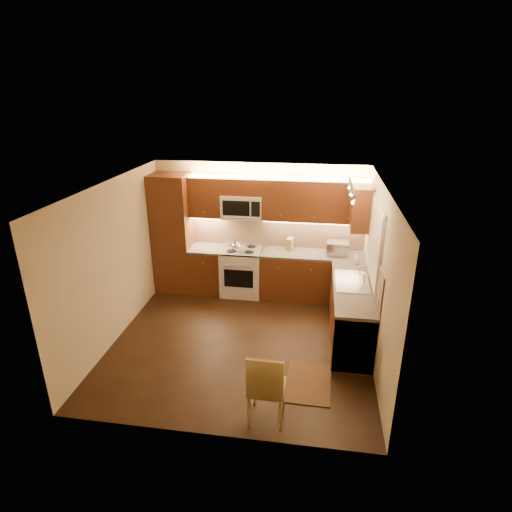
% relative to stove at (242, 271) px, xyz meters
% --- Properties ---
extents(floor, '(4.00, 4.00, 0.01)m').
position_rel_stove_xyz_m(floor, '(0.30, -1.68, -0.46)').
color(floor, black).
rests_on(floor, ground).
extents(ceiling, '(4.00, 4.00, 0.01)m').
position_rel_stove_xyz_m(ceiling, '(0.30, -1.68, 2.04)').
color(ceiling, beige).
rests_on(ceiling, ground).
extents(wall_back, '(4.00, 0.01, 2.50)m').
position_rel_stove_xyz_m(wall_back, '(0.30, 0.32, 0.79)').
color(wall_back, '#C0B18D').
rests_on(wall_back, ground).
extents(wall_front, '(4.00, 0.01, 2.50)m').
position_rel_stove_xyz_m(wall_front, '(0.30, -3.67, 0.79)').
color(wall_front, '#C0B18D').
rests_on(wall_front, ground).
extents(wall_left, '(0.01, 4.00, 2.50)m').
position_rel_stove_xyz_m(wall_left, '(-1.70, -1.68, 0.79)').
color(wall_left, '#C0B18D').
rests_on(wall_left, ground).
extents(wall_right, '(0.01, 4.00, 2.50)m').
position_rel_stove_xyz_m(wall_right, '(2.30, -1.68, 0.79)').
color(wall_right, '#C0B18D').
rests_on(wall_right, ground).
extents(pantry, '(0.70, 0.60, 2.30)m').
position_rel_stove_xyz_m(pantry, '(-1.35, 0.02, 0.69)').
color(pantry, '#491D0F').
rests_on(pantry, floor).
extents(base_cab_back_left, '(0.62, 0.60, 0.86)m').
position_rel_stove_xyz_m(base_cab_back_left, '(-0.69, 0.02, -0.03)').
color(base_cab_back_left, '#491D0F').
rests_on(base_cab_back_left, floor).
extents(counter_back_left, '(0.62, 0.60, 0.04)m').
position_rel_stove_xyz_m(counter_back_left, '(-0.69, 0.02, 0.42)').
color(counter_back_left, '#393633').
rests_on(counter_back_left, base_cab_back_left).
extents(base_cab_back_right, '(1.92, 0.60, 0.86)m').
position_rel_stove_xyz_m(base_cab_back_right, '(1.34, 0.02, -0.03)').
color(base_cab_back_right, '#491D0F').
rests_on(base_cab_back_right, floor).
extents(counter_back_right, '(1.92, 0.60, 0.04)m').
position_rel_stove_xyz_m(counter_back_right, '(1.34, 0.02, 0.42)').
color(counter_back_right, '#393633').
rests_on(counter_back_right, base_cab_back_right).
extents(base_cab_right, '(0.60, 2.00, 0.86)m').
position_rel_stove_xyz_m(base_cab_right, '(2.00, -1.28, -0.03)').
color(base_cab_right, '#491D0F').
rests_on(base_cab_right, floor).
extents(counter_right, '(0.60, 2.00, 0.04)m').
position_rel_stove_xyz_m(counter_right, '(2.00, -1.28, 0.42)').
color(counter_right, '#393633').
rests_on(counter_right, base_cab_right).
extents(dishwasher, '(0.58, 0.60, 0.84)m').
position_rel_stove_xyz_m(dishwasher, '(2.00, -1.98, -0.03)').
color(dishwasher, silver).
rests_on(dishwasher, floor).
extents(backsplash_back, '(3.30, 0.02, 0.60)m').
position_rel_stove_xyz_m(backsplash_back, '(0.65, 0.31, 0.74)').
color(backsplash_back, tan).
rests_on(backsplash_back, wall_back).
extents(backsplash_right, '(0.02, 2.00, 0.60)m').
position_rel_stove_xyz_m(backsplash_right, '(2.29, -1.28, 0.74)').
color(backsplash_right, tan).
rests_on(backsplash_right, wall_right).
extents(upper_cab_back_left, '(0.62, 0.35, 0.75)m').
position_rel_stove_xyz_m(upper_cab_back_left, '(-0.69, 0.15, 1.42)').
color(upper_cab_back_left, '#491D0F').
rests_on(upper_cab_back_left, wall_back).
extents(upper_cab_back_right, '(1.92, 0.35, 0.75)m').
position_rel_stove_xyz_m(upper_cab_back_right, '(1.34, 0.15, 1.42)').
color(upper_cab_back_right, '#491D0F').
rests_on(upper_cab_back_right, wall_back).
extents(upper_cab_bridge, '(0.76, 0.35, 0.31)m').
position_rel_stove_xyz_m(upper_cab_bridge, '(0.00, 0.15, 1.63)').
color(upper_cab_bridge, '#491D0F').
rests_on(upper_cab_bridge, wall_back).
extents(upper_cab_right_corner, '(0.35, 0.50, 0.75)m').
position_rel_stove_xyz_m(upper_cab_right_corner, '(2.12, -0.28, 1.42)').
color(upper_cab_right_corner, '#491D0F').
rests_on(upper_cab_right_corner, wall_right).
extents(stove, '(0.76, 0.65, 0.92)m').
position_rel_stove_xyz_m(stove, '(0.00, 0.00, 0.00)').
color(stove, silver).
rests_on(stove, floor).
extents(microwave, '(0.76, 0.38, 0.44)m').
position_rel_stove_xyz_m(microwave, '(0.00, 0.14, 1.26)').
color(microwave, silver).
rests_on(microwave, wall_back).
extents(window_frame, '(0.03, 1.44, 1.24)m').
position_rel_stove_xyz_m(window_frame, '(2.29, -1.12, 1.14)').
color(window_frame, silver).
rests_on(window_frame, wall_right).
extents(window_blinds, '(0.02, 1.36, 1.16)m').
position_rel_stove_xyz_m(window_blinds, '(2.27, -1.12, 1.14)').
color(window_blinds, silver).
rests_on(window_blinds, wall_right).
extents(sink, '(0.52, 0.86, 0.15)m').
position_rel_stove_xyz_m(sink, '(2.00, -1.12, 0.52)').
color(sink, silver).
rests_on(sink, counter_right).
extents(faucet, '(0.20, 0.04, 0.30)m').
position_rel_stove_xyz_m(faucet, '(2.18, -1.12, 0.59)').
color(faucet, silver).
rests_on(faucet, counter_right).
extents(track_light_bar, '(0.04, 1.20, 0.03)m').
position_rel_stove_xyz_m(track_light_bar, '(1.85, -1.27, 2.00)').
color(track_light_bar, silver).
rests_on(track_light_bar, ceiling).
extents(kettle, '(0.26, 0.26, 0.23)m').
position_rel_stove_xyz_m(kettle, '(-0.08, -0.10, 0.57)').
color(kettle, silver).
rests_on(kettle, stove).
extents(toaster_oven, '(0.41, 0.32, 0.24)m').
position_rel_stove_xyz_m(toaster_oven, '(1.79, 0.07, 0.56)').
color(toaster_oven, silver).
rests_on(toaster_oven, counter_back_right).
extents(knife_block, '(0.14, 0.19, 0.23)m').
position_rel_stove_xyz_m(knife_block, '(0.91, 0.16, 0.55)').
color(knife_block, olive).
rests_on(knife_block, counter_back_right).
extents(spice_jar_a, '(0.04, 0.04, 0.10)m').
position_rel_stove_xyz_m(spice_jar_a, '(0.49, 0.17, 0.49)').
color(spice_jar_a, silver).
rests_on(spice_jar_a, counter_back_right).
extents(spice_jar_b, '(0.05, 0.05, 0.10)m').
position_rel_stove_xyz_m(spice_jar_b, '(0.85, 0.18, 0.49)').
color(spice_jar_b, brown).
rests_on(spice_jar_b, counter_back_right).
extents(spice_jar_c, '(0.05, 0.05, 0.08)m').
position_rel_stove_xyz_m(spice_jar_c, '(0.69, 0.14, 0.48)').
color(spice_jar_c, silver).
rests_on(spice_jar_c, counter_back_right).
extents(spice_jar_d, '(0.04, 0.04, 0.10)m').
position_rel_stove_xyz_m(spice_jar_d, '(0.83, 0.20, 0.49)').
color(spice_jar_d, olive).
rests_on(spice_jar_d, counter_back_right).
extents(soap_bottle, '(0.08, 0.08, 0.16)m').
position_rel_stove_xyz_m(soap_bottle, '(2.11, -0.34, 0.52)').
color(soap_bottle, white).
rests_on(soap_bottle, counter_right).
extents(rug, '(0.62, 0.91, 0.01)m').
position_rel_stove_xyz_m(rug, '(1.40, -2.58, -0.45)').
color(rug, black).
rests_on(rug, floor).
extents(dining_chair, '(0.44, 0.44, 0.98)m').
position_rel_stove_xyz_m(dining_chair, '(0.91, -3.30, 0.03)').
color(dining_chair, olive).
rests_on(dining_chair, floor).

